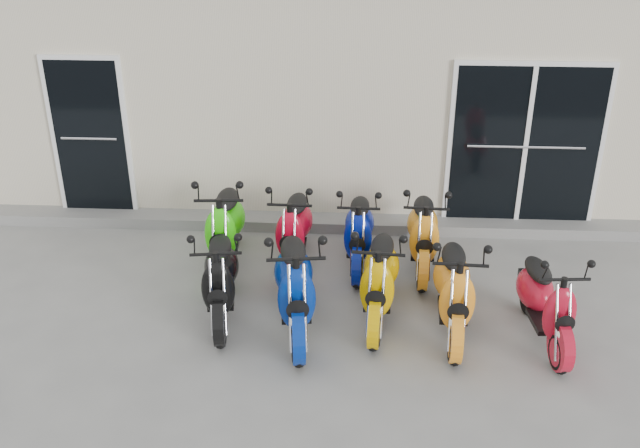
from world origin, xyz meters
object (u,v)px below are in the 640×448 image
(scooter_front_orange_a, at_px, (380,268))
(scooter_back_yellow, at_px, (424,224))
(scooter_back_green, at_px, (224,217))
(scooter_back_red, at_px, (294,220))
(scooter_front_blue, at_px, (295,275))
(scooter_front_red, at_px, (548,292))
(scooter_front_orange_b, at_px, (455,279))
(scooter_front_black, at_px, (219,268))
(scooter_back_blue, at_px, (359,223))

(scooter_front_orange_a, height_order, scooter_back_yellow, scooter_front_orange_a)
(scooter_back_green, relative_size, scooter_back_yellow, 1.08)
(scooter_front_orange_a, relative_size, scooter_back_red, 1.02)
(scooter_front_orange_a, xyz_separation_m, scooter_back_yellow, (0.55, 1.15, -0.01))
(scooter_front_orange_a, bearing_deg, scooter_front_blue, -158.35)
(scooter_front_blue, distance_m, scooter_front_orange_a, 0.92)
(scooter_front_red, height_order, scooter_back_green, scooter_back_green)
(scooter_front_orange_a, distance_m, scooter_back_yellow, 1.27)
(scooter_back_green, bearing_deg, scooter_front_red, -25.48)
(scooter_front_orange_a, xyz_separation_m, scooter_back_red, (-1.02, 1.15, -0.02))
(scooter_back_green, bearing_deg, scooter_front_orange_b, -29.83)
(scooter_front_black, relative_size, scooter_back_blue, 1.05)
(scooter_front_blue, height_order, scooter_front_orange_b, scooter_front_blue)
(scooter_back_green, bearing_deg, scooter_front_black, -86.74)
(scooter_back_blue, height_order, scooter_back_yellow, scooter_back_yellow)
(scooter_front_black, bearing_deg, scooter_back_green, 88.90)
(scooter_back_blue, bearing_deg, scooter_front_orange_b, -52.26)
(scooter_front_black, xyz_separation_m, scooter_back_red, (0.69, 1.21, 0.00))
(scooter_back_blue, bearing_deg, scooter_front_orange_a, -77.47)
(scooter_back_red, distance_m, scooter_back_blue, 0.79)
(scooter_back_red, relative_size, scooter_back_blue, 1.05)
(scooter_front_blue, xyz_separation_m, scooter_front_orange_a, (0.88, 0.26, -0.05))
(scooter_front_red, bearing_deg, scooter_back_blue, 137.18)
(scooter_back_yellow, bearing_deg, scooter_front_orange_a, -112.39)
(scooter_back_red, bearing_deg, scooter_front_blue, -82.81)
(scooter_back_red, bearing_deg, scooter_back_yellow, 1.53)
(scooter_front_black, distance_m, scooter_back_red, 1.40)
(scooter_front_orange_a, xyz_separation_m, scooter_front_red, (1.70, -0.31, -0.04))
(scooter_front_black, distance_m, scooter_back_yellow, 2.57)
(scooter_front_orange_b, bearing_deg, scooter_front_black, -179.59)
(scooter_front_orange_a, height_order, scooter_front_red, scooter_front_orange_a)
(scooter_front_orange_b, bearing_deg, scooter_back_blue, 129.45)
(scooter_front_orange_a, xyz_separation_m, scooter_back_green, (-1.86, 1.08, 0.03))
(scooter_front_red, bearing_deg, scooter_front_black, 170.84)
(scooter_front_red, distance_m, scooter_back_red, 3.09)
(scooter_front_orange_a, relative_size, scooter_back_green, 0.95)
(scooter_front_blue, relative_size, scooter_back_green, 1.02)
(scooter_front_red, distance_m, scooter_back_blue, 2.44)
(scooter_back_red, relative_size, scooter_back_yellow, 1.00)
(scooter_front_orange_b, height_order, scooter_back_blue, scooter_front_orange_b)
(scooter_front_orange_a, bearing_deg, scooter_front_black, -172.80)
(scooter_front_blue, height_order, scooter_front_orange_a, scooter_front_blue)
(scooter_front_orange_a, bearing_deg, scooter_front_orange_b, -8.50)
(scooter_front_orange_a, distance_m, scooter_back_red, 1.54)
(scooter_front_black, height_order, scooter_front_orange_b, scooter_front_orange_b)
(scooter_front_black, xyz_separation_m, scooter_back_yellow, (2.26, 1.21, 0.00))
(scooter_back_green, xyz_separation_m, scooter_back_yellow, (2.41, 0.07, -0.05))
(scooter_back_green, bearing_deg, scooter_back_blue, -0.51)
(scooter_front_black, bearing_deg, scooter_front_blue, -22.02)
(scooter_back_red, bearing_deg, scooter_back_blue, 4.15)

